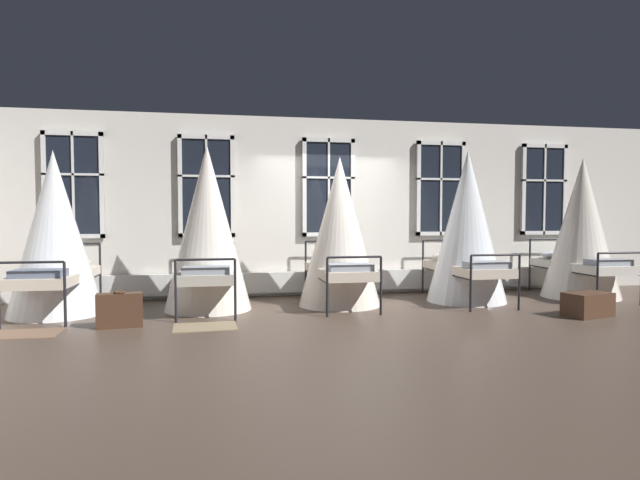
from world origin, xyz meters
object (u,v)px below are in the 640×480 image
(cot_second, at_px, (208,230))
(suitcase_dark, at_px, (120,310))
(cot_third, at_px, (340,234))
(travel_trunk, at_px, (588,304))
(cot_fourth, at_px, (467,228))
(cot_first, at_px, (55,236))
(cot_fifth, at_px, (581,230))

(cot_second, relative_size, suitcase_dark, 4.29)
(cot_third, relative_size, travel_trunk, 3.67)
(cot_second, relative_size, cot_third, 1.06)
(suitcase_dark, height_order, travel_trunk, suitcase_dark)
(cot_fourth, height_order, suitcase_dark, cot_fourth)
(cot_fourth, bearing_deg, cot_third, 89.30)
(cot_third, xyz_separation_m, suitcase_dark, (-3.14, -1.12, -0.91))
(cot_second, bearing_deg, cot_first, 91.34)
(cot_first, distance_m, travel_trunk, 7.65)
(cot_fourth, bearing_deg, cot_first, 89.91)
(cot_third, distance_m, cot_fifth, 4.31)
(cot_third, height_order, cot_fourth, cot_fourth)
(cot_fourth, distance_m, travel_trunk, 2.17)
(cot_first, xyz_separation_m, cot_second, (2.15, 0.01, 0.06))
(cot_second, distance_m, suitcase_dark, 1.84)
(cot_fourth, relative_size, suitcase_dark, 4.31)
(cot_first, bearing_deg, suitcase_dark, -134.62)
(suitcase_dark, relative_size, travel_trunk, 0.91)
(cot_first, bearing_deg, cot_fourth, -88.44)
(cot_fifth, distance_m, suitcase_dark, 7.60)
(cot_second, height_order, cot_fourth, cot_fourth)
(cot_fourth, xyz_separation_m, suitcase_dark, (-5.30, -1.09, -0.99))
(cot_fourth, xyz_separation_m, travel_trunk, (1.08, -1.57, -1.04))
(cot_fifth, bearing_deg, travel_trunk, 146.62)
(suitcase_dark, distance_m, travel_trunk, 6.39)
(cot_first, distance_m, cot_fifth, 8.51)
(cot_fifth, xyz_separation_m, travel_trunk, (-1.08, -1.60, -1.00))
(cot_fifth, relative_size, suitcase_dark, 4.19)
(travel_trunk, bearing_deg, suitcase_dark, 175.66)
(cot_second, xyz_separation_m, suitcase_dark, (-1.09, -1.11, -0.98))
(cot_second, relative_size, cot_fifth, 1.03)
(cot_third, height_order, travel_trunk, cot_third)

